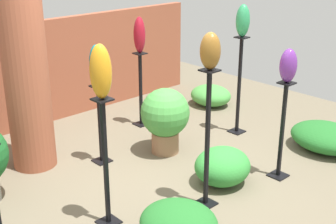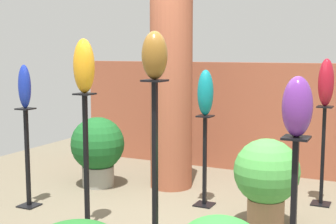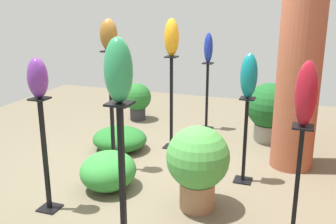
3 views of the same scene
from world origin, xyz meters
TOP-DOWN VIEW (x-y plane):
  - ground_plane at (0.00, 0.00)m, footprint 8.00×8.00m
  - brick_pillar at (-0.81, 1.46)m, footprint 0.51×0.51m
  - pedestal_teal at (-0.17, 0.97)m, footprint 0.20×0.20m
  - pedestal_jade at (1.79, 0.41)m, footprint 0.20×0.20m
  - pedestal_bronze at (0.04, -0.59)m, footprint 0.20×0.20m
  - pedestal_ruby at (0.98, 1.56)m, footprint 0.20×0.20m
  - pedestal_cobalt at (-1.87, 0.10)m, footprint 0.20×0.20m
  - pedestal_amber at (-0.90, -0.17)m, footprint 0.20×0.20m
  - pedestal_violet at (1.12, -0.76)m, footprint 0.20×0.20m
  - art_vase_teal at (-0.17, 0.97)m, footprint 0.17×0.18m
  - art_vase_jade at (1.79, 0.41)m, footprint 0.18×0.19m
  - art_vase_bronze at (0.04, -0.59)m, footprint 0.19×0.20m
  - art_vase_ruby at (0.98, 1.56)m, footprint 0.17×0.17m
  - art_vase_cobalt at (-1.87, 0.10)m, footprint 0.13×0.14m
  - art_vase_amber at (-0.90, -0.17)m, footprint 0.20×0.20m
  - art_vase_violet at (1.12, -0.76)m, footprint 0.19×0.19m
  - potted_plant_back_center at (-1.64, 1.09)m, footprint 0.67×0.67m
  - potted_plant_front_left at (0.60, 0.63)m, footprint 0.63×0.63m
  - potted_plant_walkway_edge at (-1.96, -1.15)m, footprint 0.47×0.47m
  - foliage_bed_west at (0.51, -0.41)m, footprint 0.66×0.61m
  - foliage_bed_rear at (-0.57, -0.81)m, footprint 0.71×0.76m

SIDE VIEW (x-z plane):
  - ground_plane at x=0.00m, z-range 0.00..0.00m
  - foliage_bed_rear at x=-0.57m, z-range 0.00..0.32m
  - foliage_bed_west at x=0.51m, z-range 0.00..0.42m
  - potted_plant_walkway_edge at x=-1.96m, z-range 0.05..0.69m
  - pedestal_teal at x=-0.17m, z-range -0.05..0.95m
  - potted_plant_back_center at x=-1.64m, z-range 0.05..0.92m
  - pedestal_cobalt at x=-1.87m, z-range -0.05..1.03m
  - potted_plant_front_left at x=0.60m, z-range 0.07..0.93m
  - pedestal_ruby at x=0.98m, z-range -0.05..1.04m
  - pedestal_violet at x=1.12m, z-range -0.05..1.10m
  - pedestal_amber at x=-0.90m, z-range -0.05..1.24m
  - pedestal_jade at x=1.79m, z-range -0.05..1.33m
  - pedestal_bronze at x=0.04m, z-range -0.05..1.41m
  - art_vase_teal at x=-0.17m, z-range 0.99..1.48m
  - brick_pillar at x=-0.81m, z-range 0.00..2.54m
  - art_vase_cobalt at x=-1.87m, z-range 1.08..1.54m
  - art_vase_violet at x=1.12m, z-range 1.15..1.52m
  - art_vase_ruby at x=0.98m, z-range 1.09..1.60m
  - art_vase_amber at x=-0.90m, z-range 1.29..1.79m
  - art_vase_jade at x=1.79m, z-range 1.38..1.81m
  - art_vase_bronze at x=0.04m, z-range 1.47..1.82m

